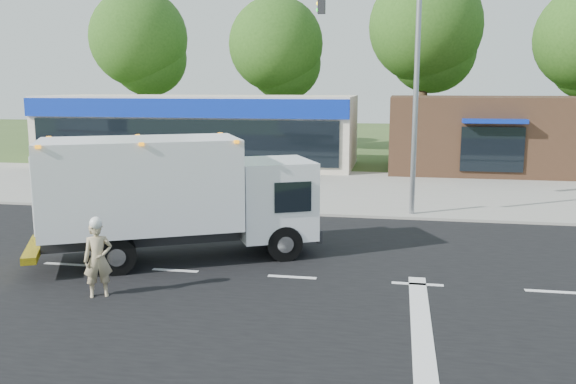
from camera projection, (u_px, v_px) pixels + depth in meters
The scene contains 11 objects.
ground at pixel (292, 278), 14.86m from camera, with size 120.00×120.00×0.00m, color #385123.
road_asphalt at pixel (292, 277), 14.86m from camera, with size 60.00×14.00×0.02m, color black.
sidewalk at pixel (330, 209), 22.79m from camera, with size 60.00×2.40×0.12m, color gray.
parking_apron at pixel (343, 185), 28.42m from camera, with size 60.00×9.00×0.02m, color gray.
lane_markings at pixel (342, 299), 13.31m from camera, with size 55.20×7.00×0.01m.
ems_box_truck at pixel (173, 190), 16.10m from camera, with size 7.67×5.30×3.29m.
emergency_worker at pixel (98, 258), 13.39m from camera, with size 0.74×0.66×1.82m.
retail_strip_mall at pixel (199, 130), 35.39m from camera, with size 18.00×6.20×4.00m.
brown_storefront at pixel (484, 134), 32.64m from camera, with size 10.00×6.70×4.00m.
traffic_signal_pole at pixel (397, 76), 20.95m from camera, with size 3.51×0.25×8.00m.
background_trees at pixel (351, 43), 41.00m from camera, with size 36.77×7.39×12.10m.
Camera 1 is at (2.44, -14.05, 4.66)m, focal length 38.00 mm.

